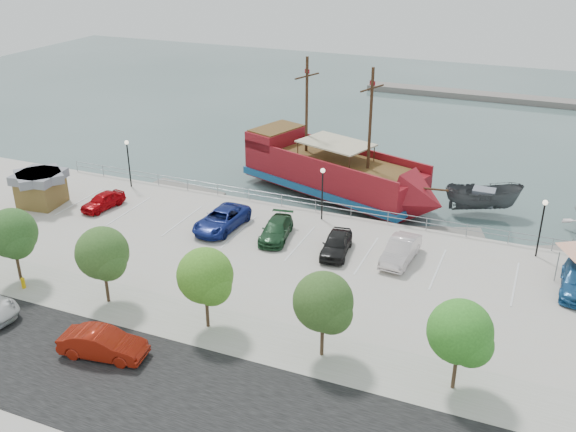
% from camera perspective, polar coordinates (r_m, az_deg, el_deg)
% --- Properties ---
extents(ground, '(160.00, 160.00, 0.00)m').
position_cam_1_polar(ground, '(45.76, 0.19, -4.58)').
color(ground, '#344A47').
extents(street, '(100.00, 8.00, 0.04)m').
position_cam_1_polar(street, '(33.52, -10.75, -15.33)').
color(street, black).
rests_on(street, land_slab).
extents(sidewalk, '(100.00, 4.00, 0.05)m').
position_cam_1_polar(sidewalk, '(37.56, -5.76, -10.06)').
color(sidewalk, '#999887').
rests_on(sidewalk, land_slab).
extents(seawall_railing, '(50.00, 0.06, 1.00)m').
position_cam_1_polar(seawall_railing, '(51.63, 3.51, 0.80)').
color(seawall_railing, gray).
rests_on(seawall_railing, land_slab).
extents(far_shore, '(40.00, 3.00, 0.80)m').
position_cam_1_polar(far_shore, '(94.65, 19.16, 9.83)').
color(far_shore, slate).
rests_on(far_shore, ground).
extents(pirate_ship, '(20.12, 11.32, 12.48)m').
position_cam_1_polar(pirate_ship, '(56.40, 5.17, 3.47)').
color(pirate_ship, maroon).
rests_on(pirate_ship, ground).
extents(patrol_boat, '(6.76, 4.16, 2.45)m').
position_cam_1_polar(patrol_boat, '(55.94, 16.93, 1.32)').
color(patrol_boat, '#424547').
rests_on(patrol_boat, ground).
extents(dock_west, '(7.58, 3.19, 0.42)m').
position_cam_1_polar(dock_west, '(58.93, -9.00, 2.24)').
color(dock_west, slate).
rests_on(dock_west, ground).
extents(dock_mid, '(6.81, 3.89, 0.37)m').
position_cam_1_polar(dock_mid, '(51.54, 13.38, -1.55)').
color(dock_mid, slate).
rests_on(dock_mid, ground).
extents(dock_east, '(6.69, 4.42, 0.37)m').
position_cam_1_polar(dock_east, '(51.18, 22.67, -3.07)').
color(dock_east, gray).
rests_on(dock_east, ground).
extents(shed, '(3.79, 3.79, 2.83)m').
position_cam_1_polar(shed, '(56.54, -21.13, 2.37)').
color(shed, brown).
rests_on(shed, land_slab).
extents(street_sedan, '(4.95, 2.34, 1.57)m').
position_cam_1_polar(street_sedan, '(36.36, -16.13, -10.86)').
color(street_sedan, maroon).
rests_on(street_sedan, street).
extents(fire_hydrant, '(0.28, 0.28, 0.80)m').
position_cam_1_polar(fire_hydrant, '(44.43, -22.49, -5.48)').
color(fire_hydrant, '#E4AE07').
rests_on(fire_hydrant, sidewalk).
extents(lamp_post_left, '(0.36, 0.36, 4.28)m').
position_cam_1_polar(lamp_post_left, '(57.72, -14.04, 5.27)').
color(lamp_post_left, black).
rests_on(lamp_post_left, land_slab).
extents(lamp_post_mid, '(0.36, 0.36, 4.28)m').
position_cam_1_polar(lamp_post_mid, '(49.56, 3.08, 2.80)').
color(lamp_post_mid, black).
rests_on(lamp_post_mid, land_slab).
extents(lamp_post_right, '(0.36, 0.36, 4.28)m').
position_cam_1_polar(lamp_post_right, '(47.15, 21.68, -0.18)').
color(lamp_post_right, black).
rests_on(lamp_post_right, land_slab).
extents(tree_b, '(3.30, 3.20, 5.00)m').
position_cam_1_polar(tree_b, '(44.20, -23.25, -1.58)').
color(tree_b, '#473321').
rests_on(tree_b, sidewalk).
extents(tree_c, '(3.30, 3.20, 5.00)m').
position_cam_1_polar(tree_c, '(39.75, -16.07, -3.38)').
color(tree_c, '#473321').
rests_on(tree_c, sidewalk).
extents(tree_d, '(3.30, 3.20, 5.00)m').
position_cam_1_polar(tree_d, '(36.13, -7.23, -5.50)').
color(tree_d, '#473321').
rests_on(tree_d, sidewalk).
extents(tree_e, '(3.30, 3.20, 5.00)m').
position_cam_1_polar(tree_e, '(33.58, 3.33, -7.85)').
color(tree_e, '#473321').
rests_on(tree_e, sidewalk).
extents(tree_f, '(3.30, 3.20, 5.00)m').
position_cam_1_polar(tree_f, '(32.38, 15.25, -10.15)').
color(tree_f, '#473321').
rests_on(tree_f, sidewalk).
extents(parked_car_a, '(2.21, 4.15, 1.35)m').
position_cam_1_polar(parked_car_a, '(54.49, -16.12, 1.31)').
color(parked_car_a, '#A60308').
rests_on(parked_car_a, land_slab).
extents(parked_car_c, '(2.88, 5.68, 1.54)m').
position_cam_1_polar(parked_car_c, '(49.06, -5.93, -0.30)').
color(parked_car_c, navy).
rests_on(parked_car_c, land_slab).
extents(parked_car_d, '(2.67, 4.94, 1.36)m').
position_cam_1_polar(parked_car_d, '(47.37, -1.06, -1.23)').
color(parked_car_d, '#1C4124').
rests_on(parked_car_d, land_slab).
extents(parked_car_e, '(2.32, 4.61, 1.51)m').
position_cam_1_polar(parked_car_e, '(45.27, 4.32, -2.49)').
color(parked_car_e, black).
rests_on(parked_car_e, land_slab).
extents(parked_car_f, '(2.02, 4.91, 1.58)m').
position_cam_1_polar(parked_car_f, '(44.86, 9.98, -3.02)').
color(parked_car_f, silver).
rests_on(parked_car_f, land_slab).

